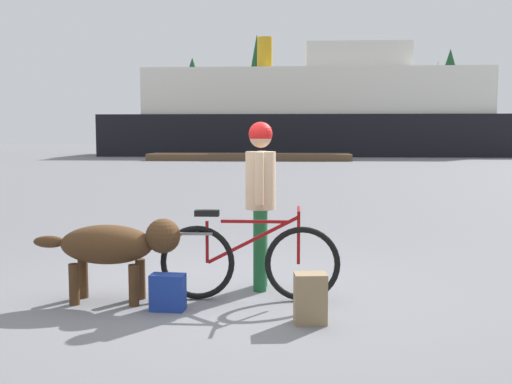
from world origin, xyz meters
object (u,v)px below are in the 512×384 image
at_px(person_cyclist, 261,188).
at_px(handbag_pannier, 168,292).
at_px(bicycle, 248,261).
at_px(backpack, 310,298).
at_px(dog, 116,246).
at_px(sailboat_moored, 435,147).
at_px(ferry_boat, 316,114).

xyz_separation_m(person_cyclist, handbag_pannier, (-0.83, -0.85, -0.91)).
bearing_deg(person_cyclist, bicycle, -101.67).
height_order(backpack, handbag_pannier, backpack).
relative_size(person_cyclist, handbag_pannier, 5.18).
xyz_separation_m(bicycle, handbag_pannier, (-0.73, -0.39, -0.23)).
height_order(bicycle, dog, bicycle).
xyz_separation_m(backpack, sailboat_moored, (11.38, 44.93, 0.28)).
bearing_deg(person_cyclist, ferry_boat, 87.09).
height_order(dog, ferry_boat, ferry_boat).
distance_m(handbag_pannier, ferry_boat, 38.94).
bearing_deg(handbag_pannier, sailboat_moored, 74.10).
distance_m(bicycle, handbag_pannier, 0.86).
distance_m(dog, backpack, 2.00).
bearing_deg(backpack, ferry_boat, 87.91).
xyz_separation_m(ferry_boat, sailboat_moored, (9.96, 5.89, -2.46)).
height_order(bicycle, person_cyclist, person_cyclist).
xyz_separation_m(person_cyclist, ferry_boat, (1.93, 37.89, 1.88)).
bearing_deg(dog, bicycle, 6.07).
bearing_deg(dog, handbag_pannier, -23.96).
bearing_deg(bicycle, ferry_boat, 86.98).
height_order(person_cyclist, dog, person_cyclist).
bearing_deg(bicycle, dog, -173.93).
xyz_separation_m(bicycle, dog, (-1.29, -0.14, 0.16)).
relative_size(person_cyclist, sailboat_moored, 0.24).
xyz_separation_m(person_cyclist, backpack, (0.50, -1.16, -0.86)).
xyz_separation_m(backpack, handbag_pannier, (-1.33, 0.30, -0.05)).
bearing_deg(person_cyclist, sailboat_moored, 74.81).
bearing_deg(ferry_boat, bicycle, -93.02).
height_order(ferry_boat, sailboat_moored, ferry_boat).
height_order(backpack, ferry_boat, ferry_boat).
distance_m(handbag_pannier, sailboat_moored, 46.40).
bearing_deg(handbag_pannier, dog, 156.04).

